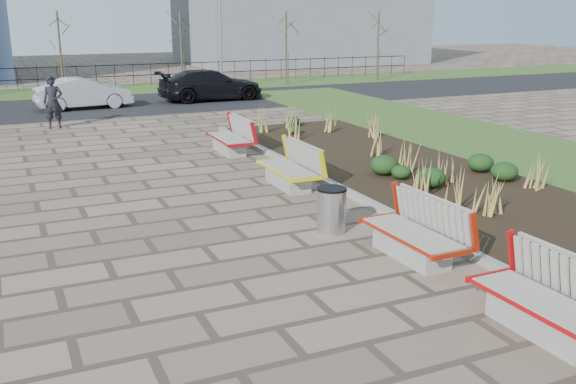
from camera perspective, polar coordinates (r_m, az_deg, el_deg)
name	(u,v)px	position (r m, az deg, el deg)	size (l,w,h in m)	color
ground	(278,328)	(8.56, -0.91, -11.95)	(120.00, 120.00, 0.00)	#7C6555
planting_bed	(435,184)	(15.62, 12.97, 0.74)	(4.50, 18.00, 0.10)	black
planting_curb	(350,193)	(14.36, 5.53, -0.13)	(0.16, 18.00, 0.15)	gray
grass_verge_far	(61,92)	(35.31, -19.49, 8.37)	(80.00, 5.00, 0.04)	#33511E
road	(76,107)	(29.38, -18.37, 7.14)	(80.00, 7.00, 0.02)	black
bench_a	(546,298)	(8.79, 21.92, -8.77)	(0.90, 2.10, 1.00)	red
bench_b	(412,230)	(10.81, 10.94, -3.32)	(0.90, 2.10, 1.00)	#AA210B
bench_c	(288,166)	(15.00, -0.04, 2.31)	(0.90, 2.10, 1.00)	yellow
bench_d	(229,136)	(18.80, -5.29, 4.98)	(0.90, 2.10, 1.00)	#B10B15
litter_bin	(331,211)	(11.94, 3.88, -1.66)	(0.54, 0.54, 0.83)	#B2B2B7
pedestrian	(53,102)	(24.24, -20.15, 7.50)	(0.67, 0.44, 1.84)	black
car_silver	(84,93)	(28.79, -17.71, 8.37)	(1.38, 3.95, 1.30)	#9FA1A6
car_black	(211,85)	(30.35, -6.87, 9.43)	(1.98, 4.87, 1.41)	black
tree_c	(61,54)	(33.65, -19.56, 11.51)	(1.40, 1.40, 4.00)	#4C3D2D
tree_d	(181,51)	(34.70, -9.46, 12.28)	(1.40, 1.40, 4.00)	#4C3D2D
tree_e	(286,48)	(36.72, -0.17, 12.66)	(1.40, 1.40, 4.00)	#4C3D2D
tree_f	(378,46)	(39.55, 7.99, 12.73)	(1.40, 1.40, 4.00)	#4C3D2D
lamp_east	(220,31)	(34.76, -6.03, 14.06)	(0.24, 0.60, 6.00)	gray
railing_fence	(58,77)	(36.74, -19.81, 9.57)	(44.00, 0.10, 1.20)	black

